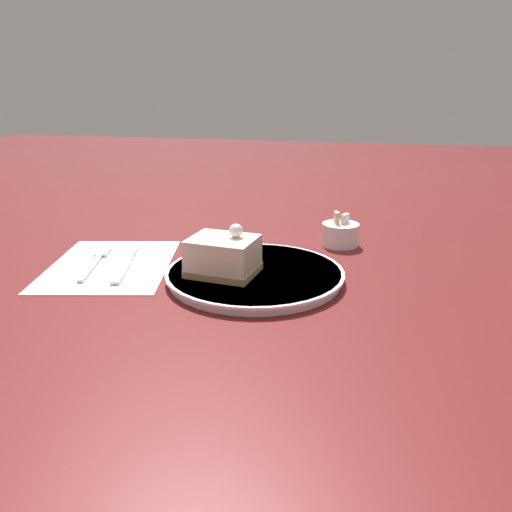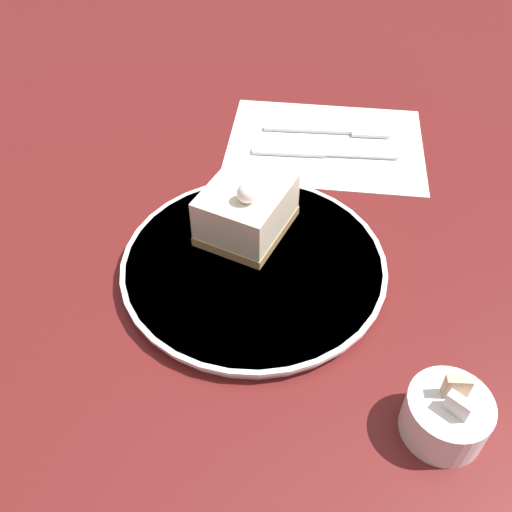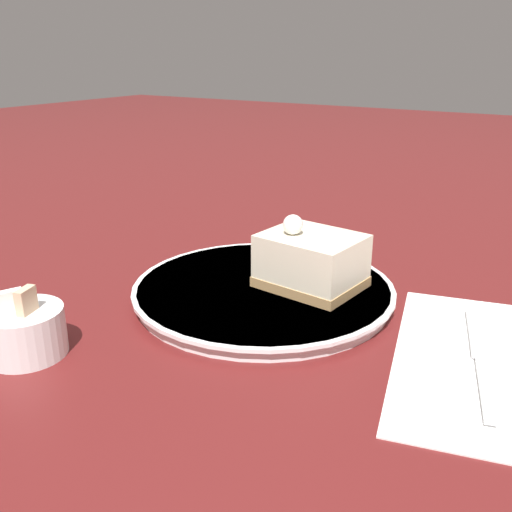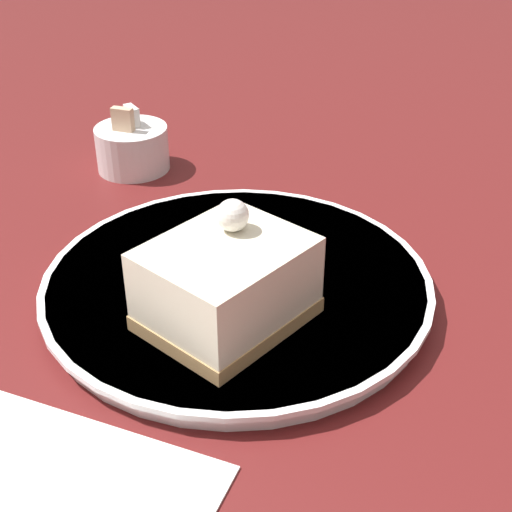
# 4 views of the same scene
# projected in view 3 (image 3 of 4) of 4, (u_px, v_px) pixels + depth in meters

# --- Properties ---
(ground_plane) EXTENTS (4.00, 4.00, 0.00)m
(ground_plane) POSITION_uv_depth(u_px,v_px,m) (237.00, 292.00, 0.63)
(ground_plane) COLOR #5B1919
(plate) EXTENTS (0.28, 0.28, 0.02)m
(plate) POSITION_uv_depth(u_px,v_px,m) (264.00, 290.00, 0.61)
(plate) COLOR white
(plate) RESTS_ON ground_plane
(cake_slice) EXTENTS (0.11, 0.09, 0.08)m
(cake_slice) POSITION_uv_depth(u_px,v_px,m) (311.00, 260.00, 0.59)
(cake_slice) COLOR #AD8451
(cake_slice) RESTS_ON plate
(knife) EXTENTS (0.06, 0.19, 0.00)m
(knife) POSITION_uv_depth(u_px,v_px,m) (479.00, 347.00, 0.50)
(knife) COLOR silver
(knife) RESTS_ON napkin
(sugar_bowl) EXTENTS (0.07, 0.07, 0.06)m
(sugar_bowl) POSITION_uv_depth(u_px,v_px,m) (25.00, 331.00, 0.49)
(sugar_bowl) COLOR white
(sugar_bowl) RESTS_ON ground_plane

